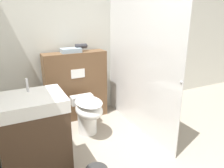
{
  "coord_description": "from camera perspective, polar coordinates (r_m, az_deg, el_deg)",
  "views": [
    {
      "loc": [
        -1.12,
        -1.46,
        1.73
      ],
      "look_at": [
        0.22,
        1.23,
        0.73
      ],
      "focal_mm": 35.0,
      "sensor_mm": 36.0,
      "label": 1
    }
  ],
  "objects": [
    {
      "name": "wall_back",
      "position": [
        3.74,
        -8.99,
        10.81
      ],
      "size": [
        8.0,
        0.06,
        2.5
      ],
      "color": "silver",
      "rests_on": "ground_plane"
    },
    {
      "name": "partition_panel",
      "position": [
        3.65,
        -9.36,
        -0.51
      ],
      "size": [
        1.01,
        0.28,
        1.12
      ],
      "color": "brown",
      "rests_on": "ground_plane"
    },
    {
      "name": "shower_glass",
      "position": [
        3.19,
        6.89,
        5.54
      ],
      "size": [
        0.04,
        1.82,
        2.05
      ],
      "color": "silver",
      "rests_on": "ground_plane"
    },
    {
      "name": "toilet",
      "position": [
        3.2,
        -6.36,
        -7.42
      ],
      "size": [
        0.37,
        0.64,
        0.54
      ],
      "color": "white",
      "rests_on": "ground_plane"
    },
    {
      "name": "sink_vanity",
      "position": [
        2.44,
        -19.41,
        -13.53
      ],
      "size": [
        0.64,
        0.53,
        1.1
      ],
      "color": "#473323",
      "rests_on": "ground_plane"
    },
    {
      "name": "hair_drier",
      "position": [
        3.56,
        -7.96,
        9.74
      ],
      "size": [
        0.21,
        0.08,
        0.12
      ],
      "color": "#2D2D33",
      "rests_on": "partition_panel"
    },
    {
      "name": "folded_towel",
      "position": [
        3.48,
        -10.68,
        8.63
      ],
      "size": [
        0.31,
        0.19,
        0.07
      ],
      "color": "#8C9EAD",
      "rests_on": "partition_panel"
    }
  ]
}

